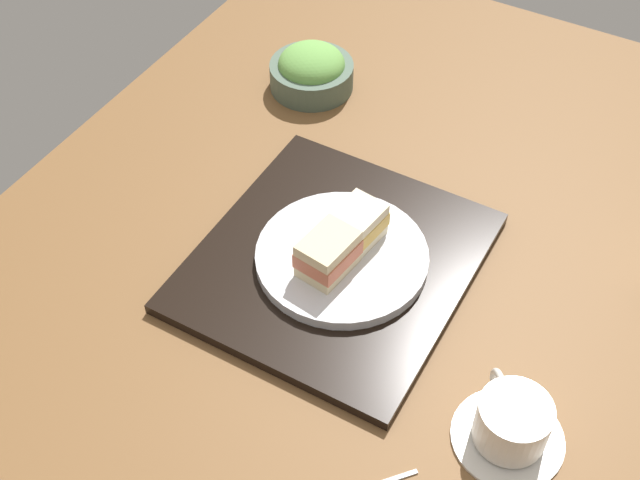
{
  "coord_description": "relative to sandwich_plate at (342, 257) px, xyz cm",
  "views": [
    {
      "loc": [
        62.86,
        31.04,
        83.6
      ],
      "look_at": [
        0.94,
        -3.92,
        5.0
      ],
      "focal_mm": 46.84,
      "sensor_mm": 36.0,
      "label": 1
    }
  ],
  "objects": [
    {
      "name": "coffee_cup",
      "position": [
        12.57,
        27.79,
        0.65
      ],
      "size": [
        12.65,
        12.65,
        6.49
      ],
      "color": "silver",
      "rests_on": "ground_plane"
    },
    {
      "name": "serving_tray",
      "position": [
        0.4,
        -1.01,
        -1.54
      ],
      "size": [
        37.03,
        33.67,
        1.58
      ],
      "primitive_type": "cube",
      "color": "black",
      "rests_on": "ground_plane"
    },
    {
      "name": "sandwich_far",
      "position": [
        2.97,
        -0.39,
        3.43
      ],
      "size": [
        7.99,
        6.55,
        5.37
      ],
      "color": "beige",
      "rests_on": "sandwich_plate"
    },
    {
      "name": "sandwich_near",
      "position": [
        -2.97,
        0.39,
        3.29
      ],
      "size": [
        8.29,
        6.43,
        5.1
      ],
      "color": "beige",
      "rests_on": "sandwich_plate"
    },
    {
      "name": "sandwich_plate",
      "position": [
        0.0,
        0.0,
        0.0
      ],
      "size": [
        22.42,
        22.42,
        1.49
      ],
      "primitive_type": "cylinder",
      "color": "silver",
      "rests_on": "serving_tray"
    },
    {
      "name": "ground_plane",
      "position": [
        -0.08,
        1.2,
        -3.83
      ],
      "size": [
        140.0,
        100.0,
        3.0
      ],
      "primitive_type": "cube",
      "color": "brown"
    },
    {
      "name": "salad_bowl",
      "position": [
        -31.7,
        -22.65,
        0.83
      ],
      "size": [
        13.42,
        13.42,
        7.25
      ],
      "color": "#4C6051",
      "rests_on": "ground_plane"
    }
  ]
}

